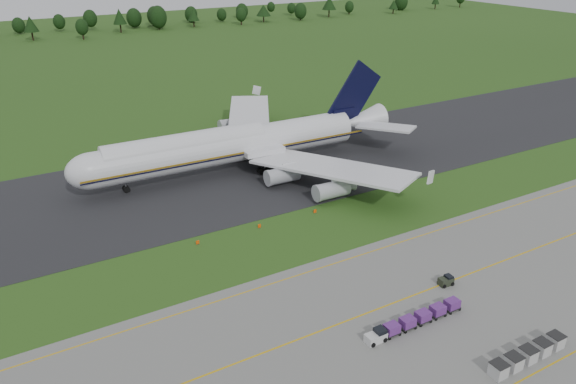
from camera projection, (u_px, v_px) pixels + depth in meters
ground at (293, 237)px, 90.04m from camera, size 600.00×600.00×0.00m
apron at (446, 364)px, 63.26m from camera, size 300.00×52.00×0.06m
taxiway at (222, 178)px, 112.06m from camera, size 300.00×40.00×0.08m
apron_markings at (405, 330)px, 68.77m from camera, size 300.00×30.20×0.01m
tree_line at (18, 27)px, 254.79m from camera, size 525.42×22.10×11.95m
aircraft at (236, 144)px, 113.68m from camera, size 70.00×68.62×19.76m
baggage_train at (413, 320)px, 69.15m from camera, size 14.64×1.55×1.49m
utility_cart at (446, 281)px, 77.44m from camera, size 2.11×1.40×1.10m
uld_row at (528, 355)px, 63.40m from camera, size 11.32×1.72×1.70m
edge_markers at (259, 226)px, 92.90m from camera, size 22.35×0.30×0.60m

